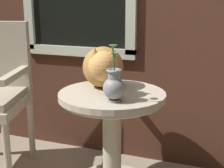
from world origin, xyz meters
name	(u,v)px	position (x,y,z in m)	size (l,w,h in m)	color
wicker_side_table	(112,126)	(0.21, 0.28, 0.42)	(0.62, 0.62, 0.63)	#B2A893
cat	(103,67)	(0.12, 0.35, 0.76)	(0.34, 0.57, 0.27)	#AD7A3D
pewter_vase_with_ivy	(114,85)	(0.28, 0.13, 0.72)	(0.12, 0.13, 0.31)	gray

